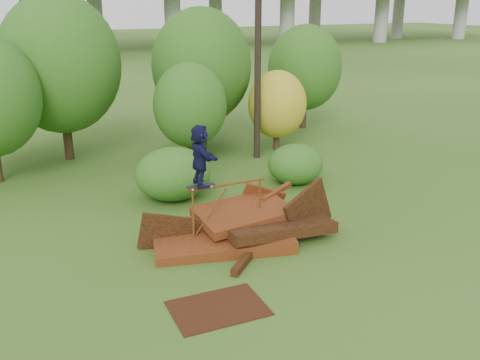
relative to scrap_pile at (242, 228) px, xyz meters
name	(u,v)px	position (x,y,z in m)	size (l,w,h in m)	color
ground	(298,251)	(1.04, -1.40, -0.36)	(240.00, 240.00, 0.00)	#2D5116
scrap_pile	(242,228)	(0.00, 0.00, 0.00)	(5.91, 3.71, 2.01)	#47200C
grind_rail	(227,201)	(-0.42, 0.08, 0.88)	(2.38, 0.09, 1.75)	brown
skateboard	(201,186)	(-1.22, 0.07, 1.45)	(0.78, 0.22, 0.08)	black
skater	(200,155)	(-1.22, 0.07, 2.31)	(1.56, 0.50, 1.68)	#11113A
flat_plate	(218,308)	(-2.15, -3.07, -0.35)	(2.10, 1.50, 0.03)	#35180B
tree_1	(60,64)	(-3.01, 10.81, 3.72)	(5.00, 5.00, 6.96)	black
tree_2	(190,105)	(1.47, 7.65, 2.16)	(3.03, 3.03, 4.27)	black
tree_3	(202,66)	(3.18, 10.46, 3.36)	(4.59, 4.59, 6.37)	black
tree_4	(277,104)	(5.83, 8.03, 1.77)	(2.65, 2.65, 3.66)	black
tree_5	(305,68)	(9.40, 11.33, 2.85)	(3.89, 3.89, 5.46)	black
shrub_left	(173,174)	(-0.62, 4.05, 0.55)	(2.64, 2.44, 1.83)	#1D4713
shrub_right	(295,164)	(4.06, 3.59, 0.39)	(2.13, 1.95, 1.51)	#1D4713
utility_pole	(258,35)	(4.43, 7.34, 4.87)	(1.40, 0.28, 10.32)	black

